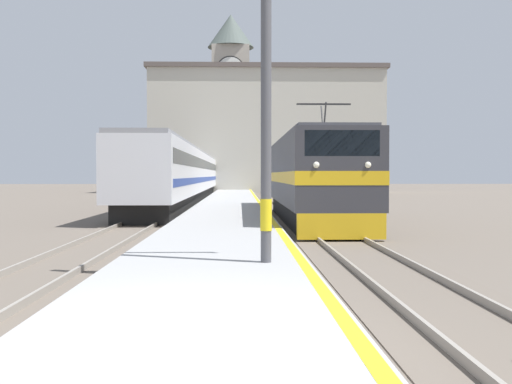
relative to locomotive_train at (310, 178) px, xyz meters
The scene contains 9 objects.
ground_plane 11.15m from the locomotive_train, 109.70° to the left, with size 200.00×200.00×0.00m, color #60564C.
platform 6.72m from the locomotive_train, 124.73° to the left, with size 3.78×140.00×0.43m.
rail_track_near 5.67m from the locomotive_train, 90.00° to the left, with size 2.84×140.00×0.16m.
rail_track_far 9.20m from the locomotive_train, 143.60° to the left, with size 2.84×140.00×0.16m.
locomotive_train is the anchor object (origin of this frame).
passenger_train 24.29m from the locomotive_train, 107.35° to the left, with size 2.92×52.65×3.91m.
catenary_mast 15.64m from the locomotive_train, 99.31° to the right, with size 2.95×0.22×8.55m.
clock_tower 56.49m from the locomotive_train, 94.46° to the left, with size 6.23×6.23×23.83m.
station_building 43.98m from the locomotive_train, 90.05° to the left, with size 27.17×8.24×14.47m.
Camera 1 is at (0.55, -6.78, 2.09)m, focal length 42.00 mm.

